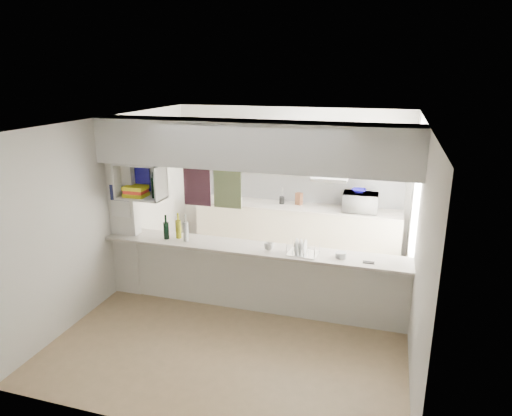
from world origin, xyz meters
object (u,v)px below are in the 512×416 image
at_px(dish_rack, 303,248).
at_px(microwave, 360,202).
at_px(wine_bottles, 177,230).
at_px(bowl, 359,191).

bearing_deg(dish_rack, microwave, 80.12).
relative_size(microwave, wine_bottles, 1.49).
xyz_separation_m(microwave, bowl, (-0.04, 0.03, 0.19)).
bearing_deg(bowl, dish_rack, -103.67).
bearing_deg(bowl, wine_bottles, -137.52).
bearing_deg(dish_rack, bowl, 81.29).
bearing_deg(wine_bottles, dish_rack, -0.88).
xyz_separation_m(microwave, wine_bottles, (-2.36, -2.09, -0.02)).
height_order(dish_rack, wine_bottles, wine_bottles).
xyz_separation_m(microwave, dish_rack, (-0.56, -2.12, -0.08)).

